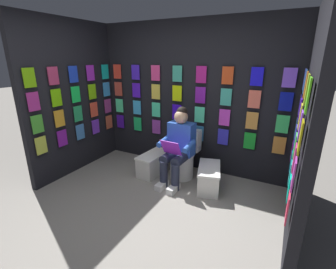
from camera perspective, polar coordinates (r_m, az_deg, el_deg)
The scene contains 8 objects.
ground_plane at distance 3.07m, azimuth -9.98°, elevation -20.65°, with size 30.00×30.00×0.00m, color gray.
display_wall_back at distance 4.09m, azimuth 5.34°, elevation 8.68°, with size 3.43×0.14×2.48m.
display_wall_left at distance 2.85m, azimuth 30.51°, elevation 2.04°, with size 0.14×1.83×2.48m.
display_wall_right at distance 4.32m, azimuth -21.84°, elevation 7.97°, with size 0.14×1.83×2.48m.
toilet at distance 3.96m, azimuth 3.86°, elevation -5.42°, with size 0.41×0.56×0.77m.
person_reading at distance 3.67m, azimuth 2.39°, elevation -2.74°, with size 0.54×0.70×1.19m.
comic_longbox_near at distance 4.09m, azimuth -3.44°, elevation -6.90°, with size 0.37×0.67×0.36m.
comic_longbox_far at distance 3.69m, azimuth 9.73°, elevation -10.13°, with size 0.48×0.69×0.35m.
Camera 1 is at (-1.53, 1.85, 1.91)m, focal length 25.45 mm.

